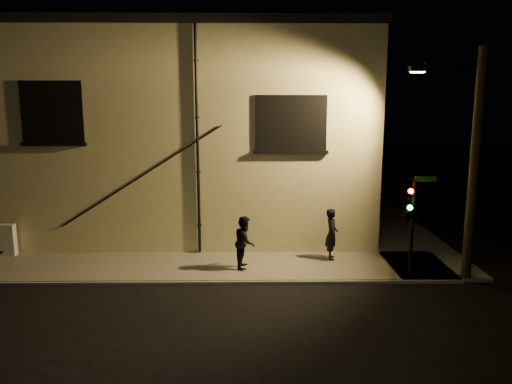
{
  "coord_description": "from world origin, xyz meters",
  "views": [
    {
      "loc": [
        0.09,
        -15.25,
        5.86
      ],
      "look_at": [
        0.31,
        1.8,
        2.67
      ],
      "focal_mm": 35.0,
      "sensor_mm": 36.0,
      "label": 1
    }
  ],
  "objects_px": {
    "pedestrian_a": "(332,234)",
    "streetlamp_pole": "(471,161)",
    "pedestrian_b": "(245,242)",
    "traffic_signal": "(408,210)"
  },
  "relations": [
    {
      "from": "pedestrian_a",
      "to": "traffic_signal",
      "type": "relative_size",
      "value": 0.56
    },
    {
      "from": "traffic_signal",
      "to": "streetlamp_pole",
      "type": "bearing_deg",
      "value": -0.1
    },
    {
      "from": "pedestrian_a",
      "to": "streetlamp_pole",
      "type": "bearing_deg",
      "value": -110.23
    },
    {
      "from": "streetlamp_pole",
      "to": "pedestrian_b",
      "type": "bearing_deg",
      "value": 171.85
    },
    {
      "from": "streetlamp_pole",
      "to": "traffic_signal",
      "type": "bearing_deg",
      "value": 179.9
    },
    {
      "from": "pedestrian_b",
      "to": "streetlamp_pole",
      "type": "height_order",
      "value": "streetlamp_pole"
    },
    {
      "from": "pedestrian_a",
      "to": "streetlamp_pole",
      "type": "height_order",
      "value": "streetlamp_pole"
    },
    {
      "from": "pedestrian_b",
      "to": "streetlamp_pole",
      "type": "xyz_separation_m",
      "value": [
        7.14,
        -1.02,
        2.91
      ]
    },
    {
      "from": "pedestrian_a",
      "to": "pedestrian_b",
      "type": "relative_size",
      "value": 1.03
    },
    {
      "from": "pedestrian_a",
      "to": "pedestrian_b",
      "type": "bearing_deg",
      "value": 110.74
    }
  ]
}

